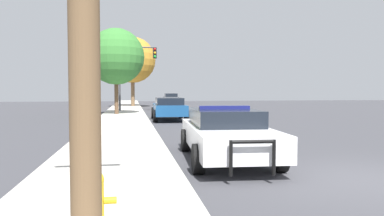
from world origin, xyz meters
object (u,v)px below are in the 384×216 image
object	(u,v)px
tree_sidewalk_far	(133,60)
traffic_light	(134,65)
car_background_distant	(171,98)
fire_hydrant	(95,198)
police_car	(226,132)
car_background_midblock	(169,108)
tree_sidewalk_mid	(116,57)

from	to	relation	value
tree_sidewalk_far	traffic_light	bearing A→B (deg)	-89.56
car_background_distant	traffic_light	bearing A→B (deg)	-103.49
traffic_light	tree_sidewalk_far	xyz separation A→B (m)	(-0.07, 8.73, 1.10)
car_background_distant	fire_hydrant	bearing A→B (deg)	-95.97
police_car	tree_sidewalk_far	xyz separation A→B (m)	(-2.17, 30.46, 4.24)
car_background_distant	car_background_midblock	distance (m)	28.26
car_background_midblock	tree_sidewalk_mid	size ratio (longest dim) A/B	0.79
police_car	tree_sidewalk_mid	distance (m)	18.04
fire_hydrant	car_background_distant	world-z (taller)	car_background_distant
police_car	tree_sidewalk_mid	size ratio (longest dim) A/B	0.85
tree_sidewalk_mid	tree_sidewalk_far	size ratio (longest dim) A/B	0.83
car_background_midblock	fire_hydrant	bearing A→B (deg)	-97.40
tree_sidewalk_mid	car_background_midblock	bearing A→B (deg)	-54.21
fire_hydrant	tree_sidewalk_far	bearing A→B (deg)	88.92
tree_sidewalk_mid	tree_sidewalk_far	world-z (taller)	tree_sidewalk_far
fire_hydrant	car_background_midblock	xyz separation A→B (m)	(2.68, 17.68, 0.23)
fire_hydrant	tree_sidewalk_far	distance (m)	35.52
traffic_light	tree_sidewalk_mid	bearing A→B (deg)	-106.41
car_background_midblock	tree_sidewalk_far	xyz separation A→B (m)	(-2.02, 17.55, 4.21)
car_background_distant	tree_sidewalk_mid	xyz separation A→B (m)	(-6.35, -23.61, 3.40)
traffic_light	car_background_midblock	bearing A→B (deg)	-77.51
police_car	traffic_light	distance (m)	22.05
police_car	traffic_light	size ratio (longest dim) A/B	0.96
police_car	tree_sidewalk_far	size ratio (longest dim) A/B	0.70
tree_sidewalk_far	car_background_distant	bearing A→B (deg)	64.01
car_background_midblock	tree_sidewalk_far	bearing A→B (deg)	97.80
car_background_midblock	tree_sidewalk_mid	world-z (taller)	tree_sidewalk_mid
police_car	car_background_midblock	bearing A→B (deg)	-86.07
car_background_midblock	tree_sidewalk_mid	bearing A→B (deg)	127.02
car_background_distant	tree_sidewalk_far	xyz separation A→B (m)	(-5.14, -10.54, 4.21)
car_background_midblock	tree_sidewalk_mid	distance (m)	6.49
police_car	fire_hydrant	xyz separation A→B (m)	(-2.83, -4.77, -0.20)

